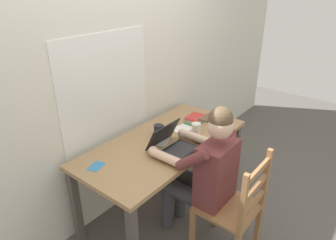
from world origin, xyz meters
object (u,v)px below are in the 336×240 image
Objects in this scene: wooden_chair at (234,208)px; coffee_mug_dark at (159,130)px; laptop at (173,145)px; book_stack_main at (195,119)px; desk at (165,150)px; seated_person at (204,170)px; computer_mouse at (199,140)px; coffee_mug_white at (196,128)px; landscape_photo_print at (96,166)px.

coffee_mug_dark is (0.11, 0.84, 0.35)m from wooden_chair.
laptop is 0.56m from book_stack_main.
desk is 0.76m from wooden_chair.
seated_person is at bearing -101.37° from coffee_mug_dark.
computer_mouse is 0.16m from coffee_mug_white.
coffee_mug_white reaches higher than coffee_mug_dark.
computer_mouse is at bearing -140.58° from book_stack_main.
seated_person is 0.32m from laptop.
coffee_mug_dark is (0.11, 0.56, 0.13)m from seated_person.
book_stack_main reaches higher than computer_mouse.
wooden_chair is 9.32× the size of computer_mouse.
seated_person is at bearing -85.94° from laptop.
wooden_chair is at bearing -115.06° from computer_mouse.
desk is at bearing -30.70° from landscape_photo_print.
computer_mouse is at bearing -55.84° from desk.
landscape_photo_print is (-0.56, 0.88, 0.30)m from wooden_chair.
seated_person is at bearing -138.06° from computer_mouse.
coffee_mug_dark is at bearing 82.38° from wooden_chair.
landscape_photo_print is (-0.90, 0.29, -0.05)m from coffee_mug_white.
laptop reaches higher than wooden_chair.
seated_person is 10.44× the size of coffee_mug_white.
coffee_mug_white is at bearing 1.91° from laptop.
landscape_photo_print is (-0.78, 0.40, -0.02)m from computer_mouse.
coffee_mug_dark is 0.42m from book_stack_main.
computer_mouse is 0.77× the size of landscape_photo_print.
laptop is 0.62m from landscape_photo_print.
coffee_mug_white reaches higher than desk.
desk is 0.19m from coffee_mug_dark.
book_stack_main is at bearing 54.35° from wooden_chair.
computer_mouse reaches higher than desk.
wooden_chair is at bearing -94.87° from desk.
seated_person is at bearing 90.00° from wooden_chair.
laptop is 2.55× the size of landscape_photo_print.
laptop reaches higher than book_stack_main.
laptop is at bearing -117.13° from coffee_mug_dark.
desk is at bearing -114.20° from coffee_mug_dark.
desk is 13.11× the size of coffee_mug_dark.
coffee_mug_white reaches higher than landscape_photo_print.
seated_person is 6.18× the size of book_stack_main.
wooden_chair is (-0.06, -0.73, -0.21)m from desk.
coffee_mug_white is 0.34m from coffee_mug_dark.
landscape_photo_print is at bearing 162.14° from coffee_mug_white.
landscape_photo_print is at bearing 122.43° from wooden_chair.
coffee_mug_dark reaches higher than desk.
wooden_chair reaches higher than coffee_mug_dark.
computer_mouse is at bearing -20.82° from laptop.
book_stack_main is (0.18, 0.14, -0.02)m from coffee_mug_white.
laptop is at bearing -119.25° from desk.
coffee_mug_dark is (-0.23, 0.25, -0.00)m from coffee_mug_white.
seated_person is 1.33× the size of wooden_chair.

